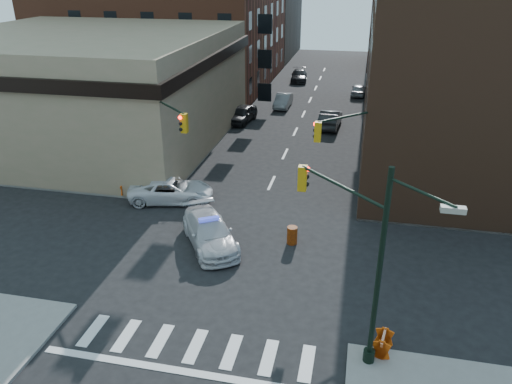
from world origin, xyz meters
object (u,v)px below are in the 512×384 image
at_px(parked_car_wnear, 242,114).
at_px(barricade_se_a, 383,343).
at_px(parked_car_wfar, 283,101).
at_px(pickup, 171,190).
at_px(barricade_nw_a, 129,190).
at_px(police_car, 210,232).
at_px(pedestrian_a, 112,175).
at_px(barrel_bank, 175,196).
at_px(parked_car_enear, 330,119).
at_px(pedestrian_b, 107,175).
at_px(barrel_road, 292,235).

relative_size(parked_car_wnear, barricade_se_a, 4.33).
bearing_deg(parked_car_wfar, parked_car_wnear, -114.35).
xyz_separation_m(pickup, barricade_nw_a, (-2.90, -0.10, -0.20)).
relative_size(police_car, barricade_se_a, 5.02).
bearing_deg(barricade_nw_a, parked_car_wfar, 79.15).
height_order(pedestrian_a, barrel_bank, pedestrian_a).
distance_m(pedestrian_a, barricade_se_a, 21.58).
xyz_separation_m(parked_car_wfar, barricade_se_a, (9.81, -35.93, -0.15)).
bearing_deg(pickup, barricade_nw_a, 79.54).
bearing_deg(barricade_nw_a, parked_car_enear, 60.90).
height_order(barrel_bank, barricade_se_a, barrel_bank).
distance_m(pedestrian_a, barricade_nw_a, 2.00).
bearing_deg(pedestrian_b, pickup, -44.02).
xyz_separation_m(parked_car_wnear, barricade_se_a, (12.81, -29.64, -0.24)).
relative_size(police_car, barrel_road, 5.38).
bearing_deg(barricade_nw_a, pedestrian_b, 156.41).
bearing_deg(pedestrian_b, police_car, -65.86).
relative_size(pedestrian_a, barricade_nw_a, 1.76).
bearing_deg(parked_car_wfar, barricade_se_a, -73.61).
bearing_deg(barricade_nw_a, pedestrian_a, 152.29).
bearing_deg(parked_car_enear, pickup, 68.08).
bearing_deg(parked_car_wfar, barricade_nw_a, -103.06).
bearing_deg(parked_car_enear, pedestrian_a, 56.22).
relative_size(pickup, parked_car_wnear, 1.15).
height_order(pedestrian_b, barrel_road, pedestrian_b).
distance_m(parked_car_wnear, barrel_bank, 18.34).
bearing_deg(barricade_se_a, barrel_bank, 58.53).
xyz_separation_m(parked_car_wnear, parked_car_wfar, (3.00, 6.30, -0.09)).
distance_m(barricade_se_a, barricade_nw_a, 19.65).
distance_m(parked_car_wfar, barrel_road, 28.61).
bearing_deg(pedestrian_b, parked_car_enear, 18.38).
height_order(parked_car_wfar, parked_car_enear, parked_car_enear).
bearing_deg(parked_car_wfar, parked_car_enear, -47.43).
relative_size(pedestrian_a, barrel_bank, 1.93).
relative_size(pickup, pedestrian_b, 3.14).
xyz_separation_m(parked_car_enear, pedestrian_b, (-13.72, -17.31, 0.19)).
bearing_deg(barricade_se_a, pedestrian_a, 64.89).
xyz_separation_m(pedestrian_b, barrel_road, (13.37, -4.67, -0.50)).
distance_m(pickup, parked_car_enear, 20.25).
distance_m(barrel_road, barrel_bank, 8.84).
bearing_deg(parked_car_wfar, pickup, -96.57).
xyz_separation_m(parked_car_enear, pedestrian_a, (-13.31, -17.36, 0.27)).
bearing_deg(parked_car_enear, barricade_se_a, 102.02).
bearing_deg(parked_car_wfar, police_car, -87.39).
relative_size(police_car, pedestrian_b, 3.18).
relative_size(pickup, barrel_road, 5.32).
relative_size(police_car, barrel_bank, 5.63).
xyz_separation_m(barricade_se_a, barricade_nw_a, (-16.01, 11.40, -0.01)).
distance_m(parked_car_wnear, pedestrian_b, 17.98).
distance_m(pedestrian_b, barricade_nw_a, 2.36).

